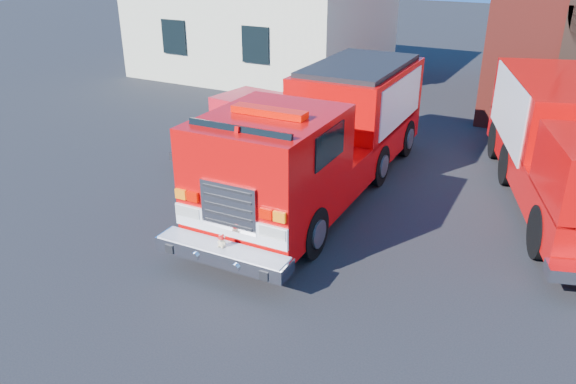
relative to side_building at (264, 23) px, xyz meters
The scene contains 5 objects.
ground 15.96m from the side_building, 55.30° to the right, with size 100.00×100.00×0.00m, color black.
side_building is the anchor object (origin of this frame).
fire_engine 13.93m from the side_building, 53.15° to the right, with size 2.80×9.17×2.80m.
pickup_truck 10.95m from the side_building, 60.43° to the right, with size 2.42×5.38×1.71m.
secondary_truck 16.34m from the side_building, 33.61° to the right, with size 4.98×8.59×2.67m.
Camera 1 is at (4.72, -9.83, 5.75)m, focal length 35.00 mm.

